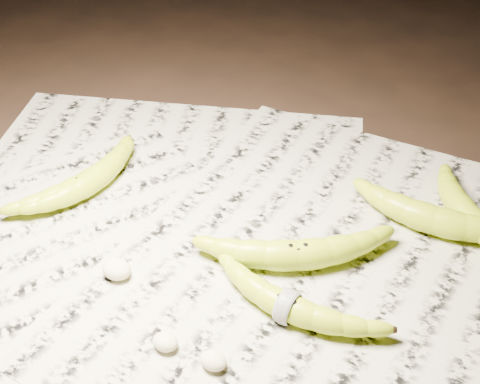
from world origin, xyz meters
The scene contains 12 objects.
ground centered at (0.00, 0.00, 0.00)m, with size 3.00×3.00×0.00m, color black.
newspaper_patch centered at (-0.01, -0.02, 0.00)m, with size 0.90×0.70×0.01m, color #BBB7A0.
banana_left_a centered at (-0.24, -0.03, 0.02)m, with size 0.19×0.05×0.03m, color #C8E31C, non-canonical shape.
banana_left_b centered at (-0.23, -0.01, 0.03)m, with size 0.18×0.05×0.03m, color #C8E31C, non-canonical shape.
banana_center centered at (0.08, -0.01, 0.03)m, with size 0.21×0.06×0.04m, color #C8E31C, non-canonical shape.
banana_taped centered at (0.10, -0.08, 0.02)m, with size 0.19×0.05×0.03m, color #C8E31C, non-canonical shape.
banana_upper_a centered at (0.20, 0.14, 0.03)m, with size 0.20×0.06×0.04m, color #C8E31C, non-canonical shape.
banana_upper_b centered at (0.23, 0.17, 0.03)m, with size 0.17×0.06×0.04m, color #C8E31C, non-canonical shape.
measuring_tape centered at (0.10, -0.08, 0.02)m, with size 0.04×0.04×0.00m, color white.
flesh_chunk_a centered at (-0.10, -0.13, 0.02)m, with size 0.04×0.03×0.02m, color beige.
flesh_chunk_b centered at (0.01, -0.18, 0.02)m, with size 0.03×0.02×0.02m, color beige.
flesh_chunk_c centered at (0.07, -0.18, 0.02)m, with size 0.03×0.02×0.02m, color beige.
Camera 1 is at (0.30, -0.54, 0.58)m, focal length 50.00 mm.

